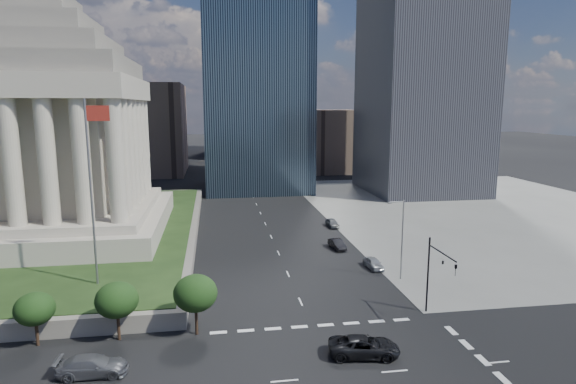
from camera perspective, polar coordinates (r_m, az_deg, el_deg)
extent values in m
plane|color=black|center=(130.96, -4.78, 0.79)|extent=(500.00, 500.00, 0.00)
cube|color=slate|center=(106.67, 22.44, -2.07)|extent=(68.00, 90.00, 0.03)
cylinder|color=slate|center=(55.28, -22.30, -0.23)|extent=(0.24, 0.24, 20.00)
cube|color=maroon|center=(54.24, -21.66, 8.67)|extent=(2.40, 0.05, 1.60)
cube|color=black|center=(124.75, -3.87, 14.17)|extent=(26.00, 26.00, 60.00)
cube|color=brown|center=(164.52, 5.65, 6.18)|extent=(20.00, 30.00, 20.00)
cube|color=brown|center=(160.48, -16.47, 7.15)|extent=(24.00, 30.00, 28.00)
cylinder|color=black|center=(52.24, 16.25, -9.42)|extent=(0.18, 0.18, 8.00)
cylinder|color=black|center=(48.92, 17.80, -6.89)|extent=(0.14, 5.50, 0.14)
cube|color=black|center=(46.84, 19.25, -8.76)|extent=(0.30, 0.30, 1.10)
cylinder|color=slate|center=(60.62, 13.37, -5.57)|extent=(0.16, 0.16, 10.00)
cylinder|color=slate|center=(59.19, 12.75, -1.15)|extent=(1.80, 0.12, 0.12)
cube|color=slate|center=(58.89, 11.93, -1.27)|extent=(0.50, 0.22, 0.14)
imported|color=black|center=(43.69, 9.01, -17.64)|extent=(3.76, 6.47, 1.69)
imported|color=#4F5156|center=(43.43, -22.15, -18.54)|extent=(2.42, 5.60, 1.61)
imported|color=#919498|center=(65.08, 10.11, -8.31)|extent=(4.26, 1.96, 1.42)
imported|color=black|center=(72.99, 5.84, -6.17)|extent=(4.48, 2.03, 1.43)
imported|color=#4E5155|center=(85.80, 5.26, -3.68)|extent=(4.32, 1.85, 1.45)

